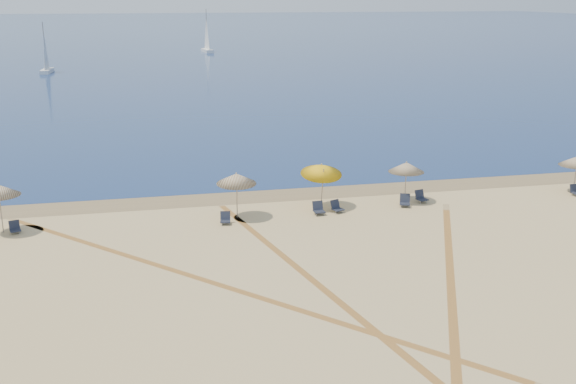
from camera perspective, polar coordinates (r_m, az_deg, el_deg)
The scene contains 15 objects.
ocean at distance 239.38m, azimuth -10.68°, elevation 13.27°, with size 500.00×500.00×0.00m, color #0C2151.
wet_sand at distance 40.35m, azimuth -1.20°, elevation -0.21°, with size 500.00×500.00×0.00m, color olive.
umbrella_2 at distance 35.70m, azimuth -4.35°, elevation 1.13°, with size 2.11×2.14×2.49m.
umbrella_3 at distance 37.36m, azimuth 2.83°, elevation 1.91°, with size 2.29×2.35×2.71m.
umbrella_4 at distance 39.09m, azimuth 9.89°, elevation 2.07°, with size 2.04×2.04×2.36m.
chair_3 at distance 36.50m, azimuth -21.92°, elevation -2.79°, with size 0.65×0.71×0.61m.
chair_4 at distance 35.34m, azimuth -5.28°, elevation -2.23°, with size 0.60×0.68×0.63m.
chair_5 at distance 36.74m, azimuth 2.57°, elevation -1.41°, with size 0.61×0.71×0.69m.
chair_6 at distance 37.16m, azimuth 4.09°, elevation -1.25°, with size 0.74×0.79×0.65m.
chair_7 at distance 38.62m, azimuth 9.77°, elevation -0.75°, with size 0.77×0.83×0.69m.
chair_8 at distance 39.57m, azimuth 11.08°, elevation -0.40°, with size 0.72×0.79×0.68m.
chair_9 at distance 43.61m, azimuth 22.94°, elevation 0.12°, with size 0.57×0.65×0.64m.
sailboat_0 at distance 142.26m, azimuth -6.82°, elevation 12.59°, with size 2.13×5.84×8.50m.
sailboat_1 at distance 110.07m, azimuth -19.64°, elevation 10.57°, with size 1.61×5.09×7.47m.
tire_tracks at distance 26.86m, azimuth 3.26°, elevation -8.98°, with size 47.31×44.62×0.00m.
Camera 1 is at (-7.32, -13.99, 11.46)m, focal length 42.42 mm.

